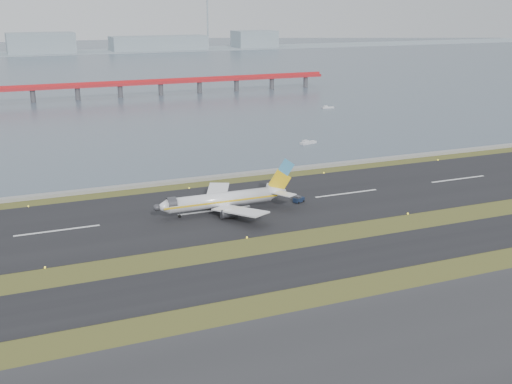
% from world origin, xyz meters
% --- Properties ---
extents(ground, '(1000.00, 1000.00, 0.00)m').
position_xyz_m(ground, '(0.00, 0.00, 0.00)').
color(ground, '#394217').
rests_on(ground, ground).
extents(apron_strip, '(1000.00, 50.00, 0.10)m').
position_xyz_m(apron_strip, '(0.00, -55.00, 0.05)').
color(apron_strip, '#29292C').
rests_on(apron_strip, ground).
extents(taxiway_strip, '(1000.00, 18.00, 0.10)m').
position_xyz_m(taxiway_strip, '(0.00, -12.00, 0.05)').
color(taxiway_strip, black).
rests_on(taxiway_strip, ground).
extents(runway_strip, '(1000.00, 45.00, 0.10)m').
position_xyz_m(runway_strip, '(0.00, 30.00, 0.05)').
color(runway_strip, black).
rests_on(runway_strip, ground).
extents(seawall, '(1000.00, 2.50, 1.00)m').
position_xyz_m(seawall, '(0.00, 60.00, 0.50)').
color(seawall, gray).
rests_on(seawall, ground).
extents(bay_water, '(1400.00, 800.00, 1.30)m').
position_xyz_m(bay_water, '(0.00, 460.00, 0.00)').
color(bay_water, '#495668').
rests_on(bay_water, ground).
extents(red_pier, '(260.00, 5.00, 10.20)m').
position_xyz_m(red_pier, '(20.00, 250.00, 7.28)').
color(red_pier, red).
rests_on(red_pier, ground).
extents(far_shoreline, '(1400.00, 80.00, 60.50)m').
position_xyz_m(far_shoreline, '(13.62, 620.00, 6.07)').
color(far_shoreline, '#8B9BA5').
rests_on(far_shoreline, ground).
extents(airliner, '(38.52, 32.89, 12.80)m').
position_xyz_m(airliner, '(2.30, 27.81, 3.46)').
color(airliner, white).
rests_on(airliner, ground).
extents(pushback_tug, '(3.51, 2.82, 1.97)m').
position_xyz_m(pushback_tug, '(23.50, 27.69, 0.96)').
color(pushback_tug, '#141F37').
rests_on(pushback_tug, ground).
extents(workboat_near, '(7.24, 3.84, 1.68)m').
position_xyz_m(workboat_near, '(61.02, 94.57, 0.53)').
color(workboat_near, silver).
rests_on(workboat_near, ground).
extents(workboat_far, '(6.41, 2.69, 1.51)m').
position_xyz_m(workboat_far, '(110.80, 168.27, 0.48)').
color(workboat_far, silver).
rests_on(workboat_far, ground).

